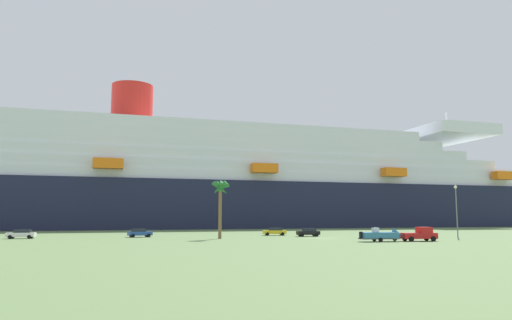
% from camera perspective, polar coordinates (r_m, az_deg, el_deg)
% --- Properties ---
extents(ground_plane, '(600.00, 600.00, 0.00)m').
position_cam_1_polar(ground_plane, '(112.99, 2.22, -8.81)').
color(ground_plane, '#567042').
extents(cruise_ship, '(305.08, 46.82, 54.11)m').
position_cam_1_polar(cruise_ship, '(160.59, 0.85, -3.32)').
color(cruise_ship, '#191E38').
rests_on(cruise_ship, ground_plane).
extents(pickup_truck, '(5.73, 2.59, 2.20)m').
position_cam_1_polar(pickup_truck, '(78.61, 19.35, -8.57)').
color(pickup_truck, red).
rests_on(pickup_truck, ground_plane).
extents(small_boat_on_trailer, '(7.79, 2.58, 2.15)m').
position_cam_1_polar(small_boat_on_trailer, '(75.72, 15.29, -8.85)').
color(small_boat_on_trailer, '#595960').
rests_on(small_boat_on_trailer, ground_plane).
extents(palm_tree, '(3.27, 3.26, 10.07)m').
position_cam_1_polar(palm_tree, '(82.35, -4.38, -3.93)').
color(palm_tree, brown).
rests_on(palm_tree, ground_plane).
extents(street_lamp, '(0.56, 0.56, 9.43)m').
position_cam_1_polar(street_lamp, '(92.14, 23.25, -5.00)').
color(street_lamp, slate).
rests_on(street_lamp, ground_plane).
extents(parked_car_yellow_taxi, '(4.89, 2.59, 1.58)m').
position_cam_1_polar(parked_car_yellow_taxi, '(95.56, 2.30, -8.68)').
color(parked_car_yellow_taxi, yellow).
rests_on(parked_car_yellow_taxi, ground_plane).
extents(parked_car_white_van, '(4.70, 2.12, 1.58)m').
position_cam_1_polar(parked_car_white_van, '(92.16, -26.70, -8.04)').
color(parked_car_white_van, white).
rests_on(parked_car_white_van, ground_plane).
extents(parked_car_black_coupe, '(4.47, 2.38, 1.58)m').
position_cam_1_polar(parked_car_black_coupe, '(91.40, 6.41, -8.73)').
color(parked_car_black_coupe, black).
rests_on(parked_car_black_coupe, ground_plane).
extents(parked_car_blue_suv, '(4.65, 2.75, 1.58)m').
position_cam_1_polar(parked_car_blue_suv, '(90.55, -14.01, -8.60)').
color(parked_car_blue_suv, '#264C99').
rests_on(parked_car_blue_suv, ground_plane).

